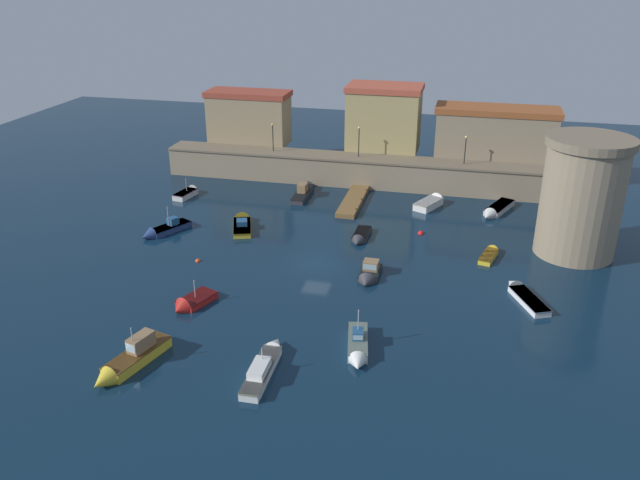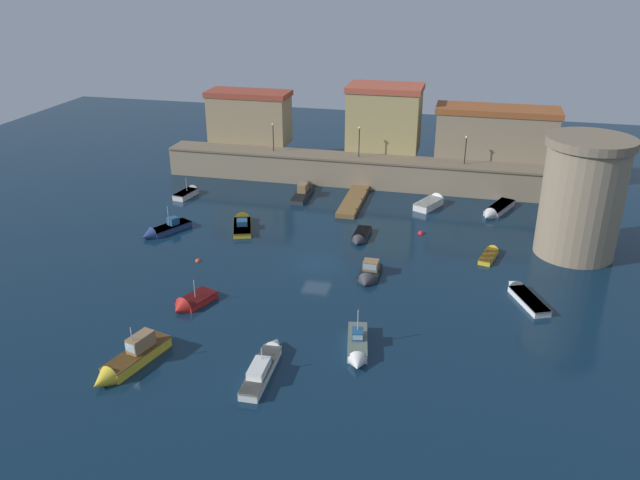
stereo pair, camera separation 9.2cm
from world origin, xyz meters
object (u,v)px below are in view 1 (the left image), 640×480
moored_boat_10 (130,360)px  mooring_buoy_0 (421,234)px  quay_lamp_1 (359,137)px  moored_boat_1 (369,275)px  moored_boat_6 (358,347)px  mooring_buoy_2 (198,261)px  quay_lamp_2 (466,145)px  moored_boat_2 (190,303)px  moored_boat_12 (523,294)px  moored_boat_8 (304,191)px  moored_boat_3 (163,230)px  moored_boat_13 (432,202)px  moored_boat_4 (242,223)px  quay_lamp_0 (273,133)px  moored_boat_7 (360,237)px  moored_boat_0 (189,192)px  moored_boat_9 (496,210)px  moored_boat_5 (490,253)px  fortress_tower (582,197)px  moored_boat_11 (265,364)px  mooring_buoy_1 (242,217)px

moored_boat_10 → mooring_buoy_0: 33.57m
quay_lamp_1 → moored_boat_1: 26.62m
moored_boat_6 → mooring_buoy_2: (-17.43, 11.57, -0.45)m
quay_lamp_2 → moored_boat_2: (-20.61, -33.82, -5.57)m
moored_boat_12 → moored_boat_6: bearing=108.9°
quay_lamp_2 → moored_boat_8: quay_lamp_2 is taller
quay_lamp_1 → moored_boat_2: size_ratio=0.85×
quay_lamp_1 → moored_boat_12: size_ratio=0.62×
moored_boat_3 → moored_boat_6: moored_boat_6 is taller
moored_boat_8 → moored_boat_10: moored_boat_10 is taller
quay_lamp_1 → moored_boat_13: (9.65, -5.52, -5.65)m
moored_boat_3 → moored_boat_4: (7.29, 3.95, -0.05)m
quay_lamp_0 → mooring_buoy_2: quay_lamp_0 is taller
moored_boat_8 → moored_boat_6: bearing=-159.9°
moored_boat_3 → mooring_buoy_2: bearing=76.3°
quay_lamp_1 → mooring_buoy_2: size_ratio=7.59×
moored_boat_7 → moored_boat_12: (15.47, -8.80, 0.02)m
mooring_buoy_2 → moored_boat_4: bearing=83.4°
moored_boat_0 → moored_boat_2: size_ratio=0.99×
moored_boat_13 → moored_boat_9: bearing=-71.5°
moored_boat_5 → mooring_buoy_2: (-26.80, -7.58, -0.28)m
moored_boat_1 → moored_boat_4: (-15.20, 9.06, -0.06)m
fortress_tower → moored_boat_13: size_ratio=2.15×
moored_boat_13 → moored_boat_10: bearing=179.1°
moored_boat_0 → moored_boat_11: 37.71m
quay_lamp_0 → moored_boat_6: (17.83, -37.22, -5.52)m
moored_boat_2 → moored_boat_1: bearing=141.9°
moored_boat_3 → moored_boat_8: size_ratio=0.79×
moored_boat_4 → moored_boat_11: size_ratio=0.86×
moored_boat_4 → moored_boat_6: bearing=-161.8°
moored_boat_1 → moored_boat_12: moored_boat_1 is taller
moored_boat_1 → moored_boat_3: (-22.48, 5.12, -0.01)m
moored_boat_1 → moored_boat_3: bearing=-101.7°
quay_lamp_1 → mooring_buoy_1: (-10.44, -13.99, -6.09)m
moored_boat_5 → mooring_buoy_2: moored_boat_5 is taller
quay_lamp_1 → mooring_buoy_2: quay_lamp_1 is taller
quay_lamp_2 → moored_boat_3: bearing=-145.6°
quay_lamp_0 → quay_lamp_1: 11.03m
moored_boat_2 → mooring_buoy_0: moored_boat_2 is taller
moored_boat_0 → moored_boat_7: 23.84m
moored_boat_4 → moored_boat_11: (10.45, -24.51, 0.11)m
moored_boat_11 → mooring_buoy_2: (-11.52, 15.18, -0.43)m
quay_lamp_2 → moored_boat_4: 28.23m
fortress_tower → moored_boat_11: bearing=-132.2°
moored_boat_2 → moored_boat_6: (14.60, -3.40, 0.15)m
mooring_buoy_0 → moored_boat_10: bearing=-121.6°
moored_boat_13 → fortress_tower: bearing=-99.9°
moored_boat_0 → moored_boat_7: moored_boat_0 is taller
moored_boat_2 → quay_lamp_0: bearing=-154.7°
moored_boat_1 → quay_lamp_2: bearing=165.3°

